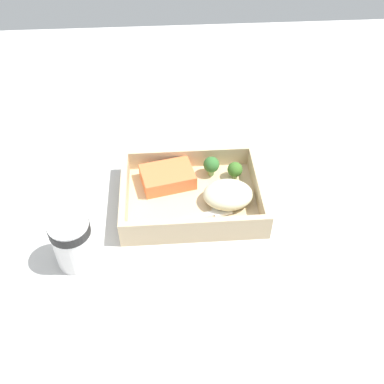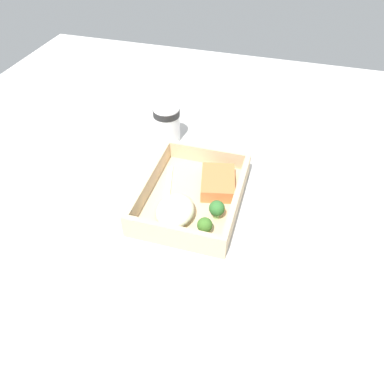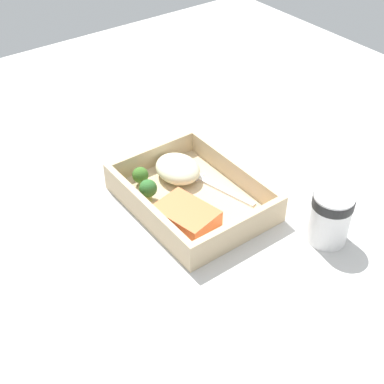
# 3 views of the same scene
# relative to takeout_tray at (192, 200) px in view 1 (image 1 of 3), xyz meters

# --- Properties ---
(ground_plane) EXTENTS (1.60, 1.60, 0.02)m
(ground_plane) POSITION_rel_takeout_tray_xyz_m (0.00, 0.00, -0.02)
(ground_plane) COLOR beige
(takeout_tray) EXTENTS (0.27, 0.21, 0.01)m
(takeout_tray) POSITION_rel_takeout_tray_xyz_m (0.00, 0.00, 0.00)
(takeout_tray) COLOR #CCB28A
(takeout_tray) RESTS_ON ground_plane
(tray_rim) EXTENTS (0.27, 0.21, 0.04)m
(tray_rim) POSITION_rel_takeout_tray_xyz_m (0.00, 0.00, 0.03)
(tray_rim) COLOR #CCB28A
(tray_rim) RESTS_ON takeout_tray
(salmon_fillet) EXTENTS (0.11, 0.09, 0.03)m
(salmon_fillet) POSITION_rel_takeout_tray_xyz_m (-0.05, 0.05, 0.02)
(salmon_fillet) COLOR orange
(salmon_fillet) RESTS_ON takeout_tray
(mashed_potatoes) EXTENTS (0.09, 0.08, 0.04)m
(mashed_potatoes) POSITION_rel_takeout_tray_xyz_m (0.07, -0.02, 0.03)
(mashed_potatoes) COLOR beige
(mashed_potatoes) RESTS_ON takeout_tray
(broccoli_floret_1) EXTENTS (0.03, 0.03, 0.04)m
(broccoli_floret_1) POSITION_rel_takeout_tray_xyz_m (0.09, 0.05, 0.03)
(broccoli_floret_1) COLOR #89A262
(broccoli_floret_1) RESTS_ON takeout_tray
(broccoli_floret_2) EXTENTS (0.03, 0.03, 0.04)m
(broccoli_floret_2) POSITION_rel_takeout_tray_xyz_m (0.04, 0.06, 0.03)
(broccoli_floret_2) COLOR #83AF66
(broccoli_floret_2) RESTS_ON takeout_tray
(fork) EXTENTS (0.16, 0.05, 0.00)m
(fork) POSITION_rel_takeout_tray_xyz_m (0.00, -0.05, 0.01)
(fork) COLOR white
(fork) RESTS_ON takeout_tray
(paper_cup) EXTENTS (0.07, 0.07, 0.09)m
(paper_cup) POSITION_rel_takeout_tray_xyz_m (-0.21, -0.13, 0.05)
(paper_cup) COLOR white
(paper_cup) RESTS_ON ground_plane
(receipt_slip) EXTENTS (0.15, 0.18, 0.00)m
(receipt_slip) POSITION_rel_takeout_tray_xyz_m (0.27, 0.04, -0.00)
(receipt_slip) COLOR white
(receipt_slip) RESTS_ON ground_plane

